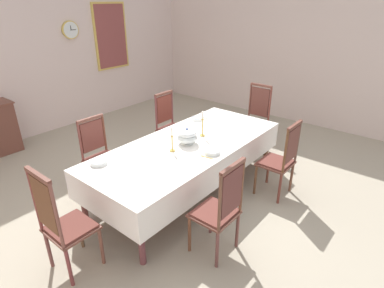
{
  "coord_description": "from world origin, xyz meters",
  "views": [
    {
      "loc": [
        -2.91,
        -2.64,
        2.51
      ],
      "look_at": [
        -0.01,
        -0.26,
        0.76
      ],
      "focal_mm": 29.34,
      "sensor_mm": 36.0,
      "label": 1
    }
  ],
  "objects_px": {
    "dining_table": "(188,148)",
    "chair_north_a": "(100,153)",
    "chair_south_a": "(220,208)",
    "bowl_near_right": "(212,152)",
    "bowl_far_left": "(99,162)",
    "chair_south_b": "(281,159)",
    "spoon_primary": "(201,117)",
    "framed_painting": "(111,36)",
    "candlestick_west": "(172,142)",
    "candlestick_east": "(203,126)",
    "mounted_clock": "(70,30)",
    "spoon_secondary": "(204,156)",
    "chair_head_west": "(62,222)",
    "bowl_near_left": "(197,119)",
    "chair_head_east": "(255,118)",
    "soup_tureen": "(187,136)",
    "chair_north_b": "(170,124)"
  },
  "relations": [
    {
      "from": "chair_south_a",
      "to": "spoon_primary",
      "type": "bearing_deg",
      "value": 43.04
    },
    {
      "from": "chair_north_a",
      "to": "chair_head_west",
      "type": "bearing_deg",
      "value": 41.38
    },
    {
      "from": "chair_south_b",
      "to": "bowl_near_right",
      "type": "bearing_deg",
      "value": 142.93
    },
    {
      "from": "bowl_near_right",
      "to": "mounted_clock",
      "type": "distance_m",
      "value": 4.3
    },
    {
      "from": "candlestick_west",
      "to": "bowl_near_left",
      "type": "bearing_deg",
      "value": 22.92
    },
    {
      "from": "bowl_near_right",
      "to": "spoon_secondary",
      "type": "distance_m",
      "value": 0.14
    },
    {
      "from": "chair_north_a",
      "to": "spoon_secondary",
      "type": "xyz_separation_m",
      "value": [
        0.52,
        -1.41,
        0.21
      ]
    },
    {
      "from": "chair_south_a",
      "to": "spoon_secondary",
      "type": "distance_m",
      "value": 0.83
    },
    {
      "from": "bowl_far_left",
      "to": "dining_table",
      "type": "bearing_deg",
      "value": -21.35
    },
    {
      "from": "bowl_near_right",
      "to": "bowl_far_left",
      "type": "xyz_separation_m",
      "value": [
        -1.06,
        0.86,
        -0.0
      ]
    },
    {
      "from": "chair_head_east",
      "to": "dining_table",
      "type": "bearing_deg",
      "value": 90.0
    },
    {
      "from": "bowl_far_left",
      "to": "mounted_clock",
      "type": "distance_m",
      "value": 3.86
    },
    {
      "from": "chair_south_a",
      "to": "soup_tureen",
      "type": "height_order",
      "value": "chair_south_a"
    },
    {
      "from": "bowl_near_left",
      "to": "bowl_near_right",
      "type": "distance_m",
      "value": 1.21
    },
    {
      "from": "bowl_near_right",
      "to": "candlestick_west",
      "type": "bearing_deg",
      "value": 121.4
    },
    {
      "from": "chair_head_west",
      "to": "spoon_primary",
      "type": "bearing_deg",
      "value": 100.01
    },
    {
      "from": "dining_table",
      "to": "bowl_near_left",
      "type": "xyz_separation_m",
      "value": [
        0.77,
        0.46,
        0.09
      ]
    },
    {
      "from": "bowl_near_left",
      "to": "framed_painting",
      "type": "xyz_separation_m",
      "value": [
        0.89,
        3.2,
        0.96
      ]
    },
    {
      "from": "chair_head_west",
      "to": "soup_tureen",
      "type": "relative_size",
      "value": 4.26
    },
    {
      "from": "dining_table",
      "to": "chair_north_a",
      "type": "distance_m",
      "value": 1.24
    },
    {
      "from": "dining_table",
      "to": "chair_head_east",
      "type": "bearing_deg",
      "value": 0.0
    },
    {
      "from": "framed_painting",
      "to": "chair_north_a",
      "type": "bearing_deg",
      "value": -131.9
    },
    {
      "from": "dining_table",
      "to": "soup_tureen",
      "type": "distance_m",
      "value": 0.18
    },
    {
      "from": "chair_south_a",
      "to": "bowl_near_left",
      "type": "height_order",
      "value": "chair_south_a"
    },
    {
      "from": "bowl_near_right",
      "to": "framed_painting",
      "type": "relative_size",
      "value": 0.14
    },
    {
      "from": "spoon_primary",
      "to": "chair_head_west",
      "type": "bearing_deg",
      "value": -173.72
    },
    {
      "from": "bowl_near_right",
      "to": "mounted_clock",
      "type": "height_order",
      "value": "mounted_clock"
    },
    {
      "from": "chair_south_a",
      "to": "chair_south_b",
      "type": "bearing_deg",
      "value": 0.07
    },
    {
      "from": "chair_head_west",
      "to": "bowl_near_right",
      "type": "bearing_deg",
      "value": 76.66
    },
    {
      "from": "dining_table",
      "to": "chair_north_a",
      "type": "xyz_separation_m",
      "value": [
        -0.71,
        1.01,
        -0.13
      ]
    },
    {
      "from": "chair_south_b",
      "to": "spoon_primary",
      "type": "height_order",
      "value": "chair_south_b"
    },
    {
      "from": "chair_south_a",
      "to": "bowl_near_right",
      "type": "relative_size",
      "value": 5.63
    },
    {
      "from": "dining_table",
      "to": "spoon_primary",
      "type": "xyz_separation_m",
      "value": [
        0.9,
        0.49,
        0.08
      ]
    },
    {
      "from": "chair_head_east",
      "to": "bowl_near_left",
      "type": "relative_size",
      "value": 6.04
    },
    {
      "from": "chair_south_a",
      "to": "mounted_clock",
      "type": "height_order",
      "value": "mounted_clock"
    },
    {
      "from": "chair_head_east",
      "to": "candlestick_east",
      "type": "distance_m",
      "value": 1.57
    },
    {
      "from": "dining_table",
      "to": "bowl_near_right",
      "type": "distance_m",
      "value": 0.44
    },
    {
      "from": "bowl_far_left",
      "to": "bowl_near_right",
      "type": "bearing_deg",
      "value": -39.14
    },
    {
      "from": "chair_head_east",
      "to": "soup_tureen",
      "type": "relative_size",
      "value": 4.21
    },
    {
      "from": "soup_tureen",
      "to": "framed_painting",
      "type": "height_order",
      "value": "framed_painting"
    },
    {
      "from": "spoon_primary",
      "to": "framed_painting",
      "type": "relative_size",
      "value": 0.13
    },
    {
      "from": "dining_table",
      "to": "candlestick_west",
      "type": "height_order",
      "value": "candlestick_west"
    },
    {
      "from": "bowl_near_right",
      "to": "candlestick_east",
      "type": "bearing_deg",
      "value": 49.66
    },
    {
      "from": "candlestick_east",
      "to": "bowl_near_right",
      "type": "relative_size",
      "value": 1.84
    },
    {
      "from": "dining_table",
      "to": "spoon_secondary",
      "type": "bearing_deg",
      "value": -114.54
    },
    {
      "from": "chair_north_b",
      "to": "bowl_far_left",
      "type": "distance_m",
      "value": 1.93
    },
    {
      "from": "chair_south_b",
      "to": "spoon_secondary",
      "type": "xyz_separation_m",
      "value": [
        -0.91,
        0.61,
        0.2
      ]
    },
    {
      "from": "candlestick_west",
      "to": "chair_head_west",
      "type": "bearing_deg",
      "value": -180.0
    },
    {
      "from": "spoon_primary",
      "to": "framed_painting",
      "type": "bearing_deg",
      "value": 72.66
    },
    {
      "from": "spoon_primary",
      "to": "candlestick_west",
      "type": "bearing_deg",
      "value": -161.87
    }
  ]
}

